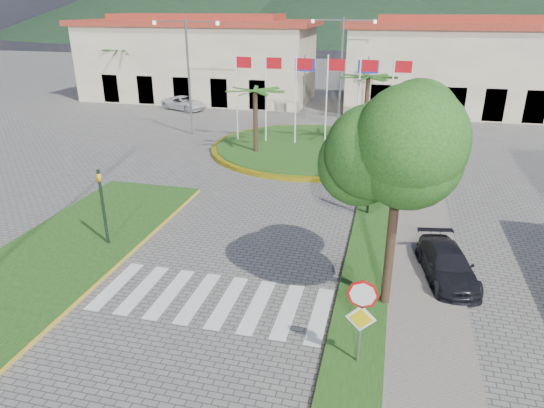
% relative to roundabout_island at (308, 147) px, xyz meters
% --- Properties ---
extents(ground, '(160.00, 160.00, 0.00)m').
position_rel_roundabout_island_xyz_m(ground, '(-0.00, -22.00, -0.17)').
color(ground, slate).
rests_on(ground, ground).
extents(sidewalk_right, '(4.00, 28.00, 0.15)m').
position_rel_roundabout_island_xyz_m(sidewalk_right, '(6.00, -20.00, -0.10)').
color(sidewalk_right, gray).
rests_on(sidewalk_right, ground).
extents(verge_right, '(1.60, 28.00, 0.18)m').
position_rel_roundabout_island_xyz_m(verge_right, '(4.80, -20.00, -0.08)').
color(verge_right, '#1B4012').
rests_on(verge_right, ground).
extents(median_left, '(5.00, 14.00, 0.18)m').
position_rel_roundabout_island_xyz_m(median_left, '(-6.50, -16.00, -0.08)').
color(median_left, '#1B4012').
rests_on(median_left, ground).
extents(crosswalk, '(8.00, 3.00, 0.01)m').
position_rel_roundabout_island_xyz_m(crosswalk, '(-0.00, -18.00, -0.17)').
color(crosswalk, silver).
rests_on(crosswalk, ground).
extents(roundabout_island, '(12.70, 12.70, 6.00)m').
position_rel_roundabout_island_xyz_m(roundabout_island, '(0.00, 0.00, 0.00)').
color(roundabout_island, yellow).
rests_on(roundabout_island, ground).
extents(stop_sign, '(0.80, 0.11, 2.65)m').
position_rel_roundabout_island_xyz_m(stop_sign, '(4.90, -20.04, 1.62)').
color(stop_sign, slate).
rests_on(stop_sign, ground).
extents(deciduous_tree, '(3.60, 3.60, 6.80)m').
position_rel_roundabout_island_xyz_m(deciduous_tree, '(5.50, -17.00, 5.00)').
color(deciduous_tree, black).
rests_on(deciduous_tree, ground).
extents(traffic_light_left, '(0.15, 0.18, 3.20)m').
position_rel_roundabout_island_xyz_m(traffic_light_left, '(-5.20, -15.50, 1.77)').
color(traffic_light_left, black).
rests_on(traffic_light_left, ground).
extents(traffic_light_right, '(0.15, 0.18, 3.20)m').
position_rel_roundabout_island_xyz_m(traffic_light_right, '(4.50, -10.00, 1.77)').
color(traffic_light_right, black).
rests_on(traffic_light_right, ground).
extents(traffic_light_far, '(0.18, 0.15, 3.20)m').
position_rel_roundabout_island_xyz_m(traffic_light_far, '(8.00, 4.00, 1.77)').
color(traffic_light_far, black).
rests_on(traffic_light_far, ground).
extents(direction_sign_west, '(1.60, 0.14, 5.20)m').
position_rel_roundabout_island_xyz_m(direction_sign_west, '(-2.00, 8.97, 3.36)').
color(direction_sign_west, slate).
rests_on(direction_sign_west, ground).
extents(direction_sign_east, '(1.60, 0.14, 5.20)m').
position_rel_roundabout_island_xyz_m(direction_sign_east, '(3.00, 8.97, 3.36)').
color(direction_sign_east, slate).
rests_on(direction_sign_east, ground).
extents(street_lamp_centre, '(4.80, 0.16, 8.00)m').
position_rel_roundabout_island_xyz_m(street_lamp_centre, '(1.00, 8.00, 4.32)').
color(street_lamp_centre, slate).
rests_on(street_lamp_centre, ground).
extents(street_lamp_west, '(4.80, 0.16, 8.00)m').
position_rel_roundabout_island_xyz_m(street_lamp_west, '(-9.00, 2.00, 4.32)').
color(street_lamp_west, slate).
rests_on(street_lamp_west, ground).
extents(building_left, '(23.32, 9.54, 8.05)m').
position_rel_roundabout_island_xyz_m(building_left, '(-14.00, 16.00, 3.73)').
color(building_left, '#BCAA8E').
rests_on(building_left, ground).
extents(building_right, '(19.08, 9.54, 8.05)m').
position_rel_roundabout_island_xyz_m(building_right, '(10.00, 16.00, 3.73)').
color(building_right, '#BCAA8E').
rests_on(building_right, ground).
extents(hill_near_back, '(110.00, 110.00, 16.00)m').
position_rel_roundabout_island_xyz_m(hill_near_back, '(-10.00, 108.00, 7.83)').
color(hill_near_back, black).
rests_on(hill_near_back, ground).
extents(white_van, '(4.73, 3.45, 1.19)m').
position_rel_roundabout_island_xyz_m(white_van, '(-13.27, 10.26, 0.42)').
color(white_van, silver).
rests_on(white_van, ground).
extents(car_dark_a, '(3.41, 1.63, 1.13)m').
position_rel_roundabout_island_xyz_m(car_dark_a, '(-6.92, 14.38, 0.39)').
color(car_dark_a, black).
rests_on(car_dark_a, ground).
extents(car_dark_b, '(3.51, 2.24, 1.09)m').
position_rel_roundabout_island_xyz_m(car_dark_b, '(5.11, 12.37, 0.37)').
color(car_dark_b, black).
rests_on(car_dark_b, ground).
extents(car_side_right, '(2.25, 4.02, 1.10)m').
position_rel_roundabout_island_xyz_m(car_side_right, '(7.50, -14.77, 0.38)').
color(car_side_right, black).
rests_on(car_side_right, ground).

